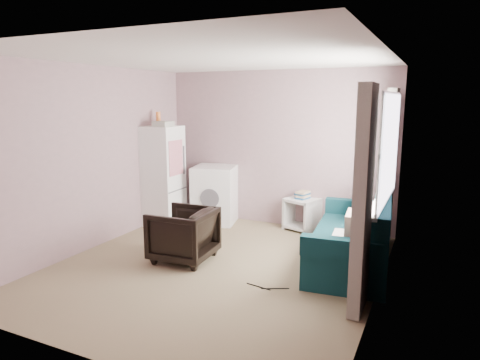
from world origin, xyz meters
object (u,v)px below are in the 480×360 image
at_px(side_table, 302,211).
at_px(sofa, 356,241).
at_px(fridge, 163,175).
at_px(washing_machine, 215,193).
at_px(armchair, 183,232).

distance_m(side_table, sofa, 1.57).
relative_size(fridge, sofa, 0.90).
bearing_deg(washing_machine, side_table, -5.43).
distance_m(armchair, side_table, 2.16).
xyz_separation_m(washing_machine, sofa, (2.50, -0.97, -0.18)).
distance_m(armchair, sofa, 2.17).
distance_m(washing_machine, sofa, 2.69).
bearing_deg(side_table, sofa, -48.34).
height_order(fridge, washing_machine, fridge).
relative_size(washing_machine, sofa, 0.47).
height_order(armchair, fridge, fridge).
distance_m(armchair, fridge, 1.74).
height_order(armchair, washing_machine, washing_machine).
xyz_separation_m(armchair, fridge, (-1.16, 1.22, 0.45)).
distance_m(fridge, sofa, 3.28).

